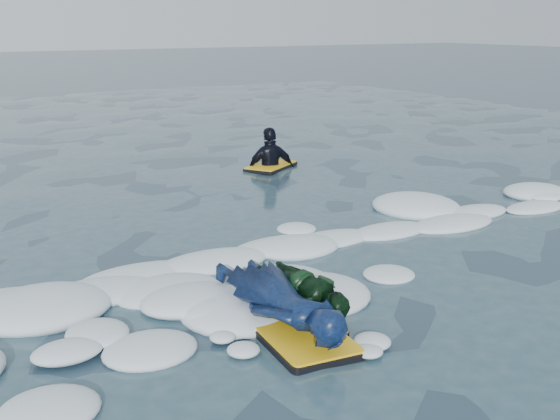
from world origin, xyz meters
The scene contains 5 objects.
ground centered at (0.00, 0.00, 0.00)m, with size 120.00×120.00×0.00m, color #182D3B.
foam_band centered at (0.00, 1.03, 0.00)m, with size 12.00×3.10×0.30m, color white, non-canonical shape.
prone_woman_unit centered at (0.14, -0.23, 0.24)m, with size 0.77×1.79×0.46m.
prone_child_unit centered at (0.50, -0.07, 0.21)m, with size 0.66×1.16×0.41m.
waiting_rider_unit centered at (3.47, 5.72, -0.04)m, with size 1.21×1.06×1.60m.
Camera 1 is at (-2.75, -4.99, 2.57)m, focal length 45.00 mm.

